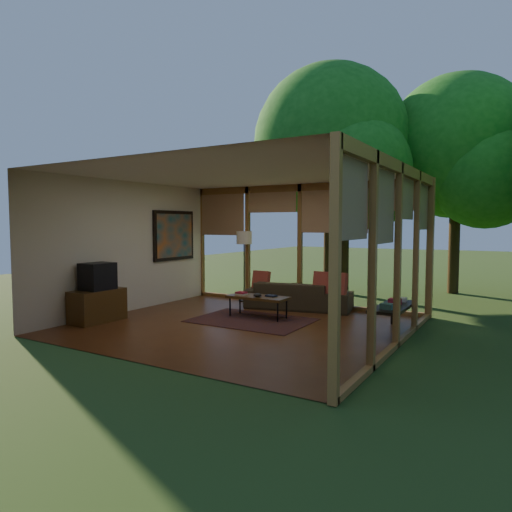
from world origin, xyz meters
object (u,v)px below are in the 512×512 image
Objects in this scene: side_console at (389,307)px; sofa at (292,295)px; coffee_table at (258,298)px; media_cabinet at (98,306)px; floor_lamp at (244,242)px; television at (98,276)px.

sofa is at bearing 155.69° from side_console.
sofa is at bearing 83.36° from coffee_table.
media_cabinet is 5.26m from side_console.
floor_lamp is at bearing 160.47° from side_console.
side_console is at bearing 22.29° from television.
coffee_table is (2.39, 1.83, 0.09)m from media_cabinet.
sofa is 1.66× the size of coffee_table.
media_cabinet is at bearing 37.67° from sofa.
floor_lamp is at bearing 71.02° from media_cabinet.
floor_lamp is (1.12, 3.31, 0.56)m from television.
side_console is (3.73, -1.32, -1.00)m from floor_lamp.
television reaches higher than sofa.
coffee_table is (1.25, -1.49, -1.01)m from floor_lamp.
coffee_table is at bearing 70.83° from sofa.
television is (-2.52, -3.04, 0.56)m from sofa.
television reaches higher than coffee_table.
media_cabinet is 0.55m from television.
television is at bearing 37.90° from sofa.
sofa is 3.61× the size of television.
coffee_table is (-0.14, -1.22, 0.10)m from sofa.
television is (0.02, 0.00, 0.55)m from media_cabinet.
side_console is at bearing 3.76° from coffee_table.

